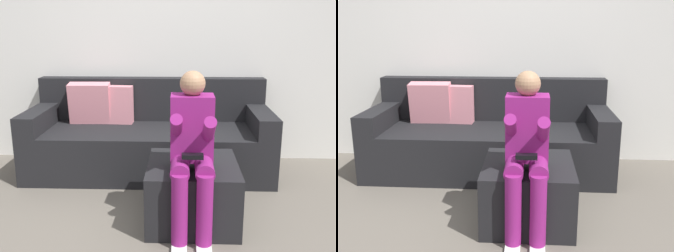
# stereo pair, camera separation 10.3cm
# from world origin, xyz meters

# --- Properties ---
(wall_back) EXTENTS (5.98, 0.10, 2.41)m
(wall_back) POSITION_xyz_m (0.00, 2.00, 1.20)
(wall_back) COLOR silver
(wall_back) RESTS_ON ground_plane
(couch_sectional) EXTENTS (2.34, 0.91, 0.90)m
(couch_sectional) POSITION_xyz_m (-0.15, 1.56, 0.32)
(couch_sectional) COLOR black
(couch_sectional) RESTS_ON ground_plane
(ottoman) EXTENTS (0.66, 0.70, 0.45)m
(ottoman) POSITION_xyz_m (0.27, 0.53, 0.22)
(ottoman) COLOR black
(ottoman) RESTS_ON ground_plane
(person_seated) EXTENTS (0.29, 0.58, 1.13)m
(person_seated) POSITION_xyz_m (0.26, 0.34, 0.63)
(person_seated) COLOR #8C1E72
(person_seated) RESTS_ON ground_plane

